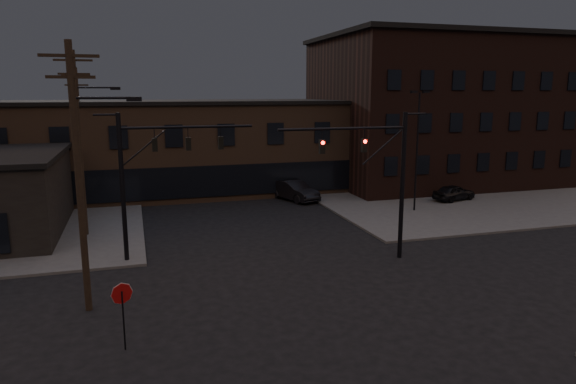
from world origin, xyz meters
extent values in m
plane|color=black|center=(0.00, 0.00, 0.00)|extent=(140.00, 140.00, 0.00)
cube|color=#474744|center=(22.00, 22.00, 0.07)|extent=(30.00, 30.00, 0.15)
cube|color=brown|center=(0.00, 28.00, 4.00)|extent=(40.00, 12.00, 8.00)
cube|color=black|center=(22.00, 26.00, 7.00)|extent=(22.00, 16.00, 14.00)
cylinder|color=black|center=(6.50, 4.50, 4.00)|extent=(0.24, 0.24, 8.00)
cylinder|color=black|center=(3.00, 4.50, 7.20)|extent=(7.00, 0.14, 0.14)
cube|color=#FF140C|center=(4.17, 4.50, 6.30)|extent=(0.28, 0.22, 0.70)
cube|color=#FF140C|center=(1.83, 4.50, 6.30)|extent=(0.28, 0.22, 0.70)
cylinder|color=black|center=(-8.00, 8.00, 4.00)|extent=(0.24, 0.24, 8.00)
cylinder|color=black|center=(-4.50, 8.00, 7.20)|extent=(7.00, 0.14, 0.14)
cube|color=black|center=(-6.25, 8.00, 6.30)|extent=(0.28, 0.22, 0.70)
cube|color=black|center=(-4.50, 8.00, 6.30)|extent=(0.28, 0.22, 0.70)
cube|color=black|center=(-2.75, 8.00, 6.30)|extent=(0.28, 0.22, 0.70)
cylinder|color=black|center=(-8.00, -2.00, 1.10)|extent=(0.06, 0.06, 2.20)
cylinder|color=maroon|center=(-8.00, -1.98, 2.10)|extent=(0.72, 0.33, 0.76)
cylinder|color=black|center=(-9.50, 2.00, 5.50)|extent=(0.28, 0.28, 11.00)
cube|color=black|center=(-9.50, 2.00, 10.40)|extent=(2.20, 0.12, 0.12)
cube|color=black|center=(-9.50, 2.00, 9.60)|extent=(1.80, 0.12, 0.12)
cube|color=black|center=(-7.20, 2.00, 8.75)|extent=(0.60, 0.25, 0.18)
cylinder|color=black|center=(-10.50, 14.00, 5.75)|extent=(0.28, 0.28, 11.50)
cube|color=black|center=(-10.50, 14.00, 10.90)|extent=(2.20, 0.12, 0.12)
cube|color=black|center=(-10.50, 14.00, 10.10)|extent=(1.80, 0.12, 0.12)
cube|color=black|center=(-8.20, 14.00, 9.25)|extent=(0.60, 0.25, 0.18)
cylinder|color=black|center=(-11.50, 26.00, 5.50)|extent=(0.28, 0.28, 11.00)
cube|color=black|center=(-11.50, 26.00, 10.40)|extent=(2.20, 0.12, 0.12)
cube|color=black|center=(-11.50, 26.00, 9.60)|extent=(1.80, 0.12, 0.12)
cylinder|color=black|center=(13.00, 14.00, 4.50)|extent=(0.14, 0.14, 9.00)
cube|color=black|center=(12.50, 14.00, 9.05)|extent=(0.50, 0.28, 0.18)
cube|color=black|center=(13.50, 14.00, 9.05)|extent=(0.50, 0.28, 0.18)
cylinder|color=black|center=(19.00, 19.00, 4.50)|extent=(0.14, 0.14, 9.00)
cube|color=black|center=(18.50, 19.00, 9.05)|extent=(0.50, 0.28, 0.18)
cube|color=black|center=(19.50, 19.00, 9.05)|extent=(0.50, 0.28, 0.18)
imported|color=black|center=(18.06, 16.31, 0.81)|extent=(4.16, 2.49, 1.32)
imported|color=silver|center=(14.89, 20.85, 0.86)|extent=(4.91, 2.06, 1.42)
imported|color=black|center=(5.50, 20.87, 0.83)|extent=(3.47, 5.35, 1.67)
camera|label=1|loc=(-7.32, -19.84, 9.02)|focal=32.00mm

